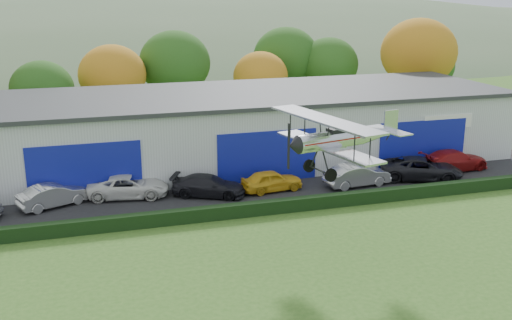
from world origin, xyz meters
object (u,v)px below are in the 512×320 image
object	(u,v)px
hangar	(244,126)
biplane	(340,137)
car_4	(272,181)
car_5	(357,175)
car_2	(128,186)
car_3	(209,186)
car_7	(454,160)
car_1	(54,195)
car_6	(421,168)

from	to	relation	value
hangar	biplane	bearing A→B (deg)	-90.29
car_4	car_5	distance (m)	5.86
car_4	biplane	bearing A→B (deg)	175.12
car_2	car_5	xyz separation A→B (m)	(14.95, -2.07, 0.04)
biplane	car_3	bearing A→B (deg)	100.55
car_2	car_5	bearing A→B (deg)	-88.39
car_7	car_3	bearing A→B (deg)	84.38
car_1	car_5	xyz separation A→B (m)	(19.47, -1.66, 0.04)
car_1	car_4	xyz separation A→B (m)	(13.64, -1.00, -0.01)
car_3	car_4	xyz separation A→B (m)	(4.19, -0.17, 0.01)
hangar	car_7	world-z (taller)	hangar
car_2	car_4	size ratio (longest dim) A/B	1.25
car_2	car_6	world-z (taller)	car_6
hangar	car_6	distance (m)	13.64
car_2	biplane	bearing A→B (deg)	-130.86
hangar	car_2	distance (m)	11.65
car_7	hangar	bearing A→B (deg)	55.10
car_5	car_7	size ratio (longest dim) A/B	0.87
hangar	car_2	size ratio (longest dim) A/B	8.00
car_5	biplane	bearing A→B (deg)	142.72
car_1	car_3	world-z (taller)	car_1
hangar	car_3	distance (m)	9.21
car_2	car_7	bearing A→B (deg)	-82.54
car_1	car_4	distance (m)	13.68
hangar	car_7	xyz separation A→B (m)	(13.89, -7.38, -1.85)
car_2	car_4	world-z (taller)	car_2
hangar	car_7	bearing A→B (deg)	-27.98
car_2	car_3	size ratio (longest dim) A/B	1.08
car_1	car_7	xyz separation A→B (m)	(27.85, -0.41, 0.06)
car_6	car_5	bearing A→B (deg)	112.46
car_5	biplane	size ratio (longest dim) A/B	0.60
car_5	biplane	distance (m)	11.97
hangar	car_5	distance (m)	10.40
car_4	car_5	xyz separation A→B (m)	(5.83, -0.66, 0.06)
car_2	car_6	distance (m)	19.98
hangar	car_1	bearing A→B (deg)	-153.49
car_3	biplane	world-z (taller)	biplane
car_1	car_6	world-z (taller)	car_6
car_2	car_3	world-z (taller)	car_2
car_4	car_3	bearing A→B (deg)	81.53
hangar	biplane	size ratio (longest dim) A/B	5.36
car_3	biplane	distance (m)	12.16
biplane	car_1	bearing A→B (deg)	128.73
car_3	car_7	distance (m)	18.40
hangar	car_7	size ratio (longest dim) A/B	7.75
hangar	biplane	xyz separation A→B (m)	(-0.09, -17.83, 3.35)
car_1	car_7	size ratio (longest dim) A/B	0.82
car_2	car_7	xyz separation A→B (m)	(23.33, -0.83, 0.06)
car_4	car_7	distance (m)	14.22
car_4	car_1	bearing A→B (deg)	79.62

